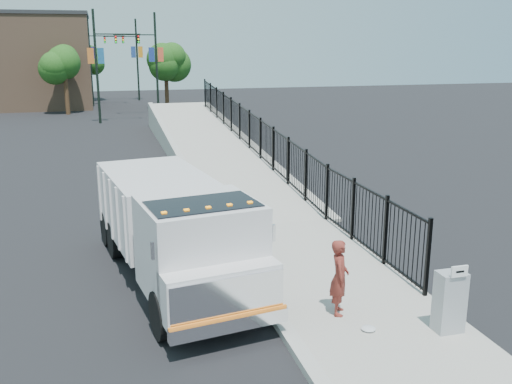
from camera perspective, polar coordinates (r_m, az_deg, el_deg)
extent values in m
plane|color=black|center=(14.19, -0.38, -9.02)|extent=(120.00, 120.00, 0.00)
cube|color=#9E998E|center=(13.07, 10.28, -11.16)|extent=(3.55, 12.00, 0.12)
cube|color=#ADAAA3|center=(12.41, 2.03, -12.27)|extent=(0.30, 12.00, 0.16)
cube|color=#9E998E|center=(29.63, -4.31, 3.56)|extent=(3.95, 24.06, 3.19)
cube|color=black|center=(25.95, 0.44, 4.03)|extent=(0.10, 28.00, 1.80)
cube|color=black|center=(14.52, -8.42, -6.28)|extent=(2.02, 6.84, 0.22)
cube|color=silver|center=(12.12, -5.63, -5.47)|extent=(2.65, 2.52, 1.99)
cube|color=silver|center=(11.22, -3.51, -9.88)|extent=(2.42, 1.05, 0.99)
cube|color=silver|center=(10.91, -2.82, -10.62)|extent=(2.27, 0.43, 0.85)
cube|color=silver|center=(11.07, -2.63, -13.11)|extent=(2.39, 0.54, 0.28)
cube|color=orange|center=(11.00, -2.64, -12.43)|extent=(2.37, 0.42, 0.06)
cube|color=black|center=(11.70, -5.31, -3.12)|extent=(2.36, 1.61, 0.85)
cube|color=silver|center=(15.40, -9.87, -1.21)|extent=(3.00, 4.50, 1.69)
cube|color=silver|center=(10.75, -10.30, -5.78)|extent=(0.07, 0.07, 0.35)
cube|color=silver|center=(11.54, 1.78, -4.10)|extent=(0.07, 0.07, 0.35)
cube|color=orange|center=(11.02, -9.18, -2.11)|extent=(0.11, 0.09, 0.06)
cube|color=orange|center=(11.13, -6.96, -1.85)|extent=(0.11, 0.09, 0.06)
cube|color=orange|center=(11.27, -4.79, -1.60)|extent=(0.11, 0.09, 0.06)
cube|color=orange|center=(11.41, -2.67, -1.34)|extent=(0.11, 0.09, 0.06)
cube|color=orange|center=(11.58, -0.61, -1.09)|extent=(0.11, 0.09, 0.06)
cylinder|color=black|center=(11.66, -9.36, -12.06)|extent=(0.47, 1.03, 0.99)
cylinder|color=black|center=(12.27, 0.26, -10.42)|extent=(0.47, 1.03, 0.99)
cylinder|color=black|center=(16.07, -13.85, -4.66)|extent=(0.47, 1.03, 0.99)
cylinder|color=black|center=(16.52, -6.71, -3.78)|extent=(0.47, 1.03, 0.99)
cylinder|color=black|center=(17.10, -14.53, -3.53)|extent=(0.47, 1.03, 0.99)
cylinder|color=black|center=(17.52, -7.79, -2.73)|extent=(0.47, 1.03, 0.99)
imported|color=maroon|center=(12.22, 8.35, -8.43)|extent=(0.58, 0.70, 1.64)
cube|color=gray|center=(12.10, 18.78, -10.35)|extent=(0.55, 0.40, 1.25)
cube|color=white|center=(11.65, 19.68, -7.48)|extent=(0.35, 0.04, 0.22)
ellipsoid|color=silver|center=(11.96, 11.17, -13.24)|extent=(0.30, 0.30, 0.08)
cylinder|color=black|center=(43.18, -15.65, 11.91)|extent=(0.18, 0.18, 8.00)
cube|color=black|center=(43.17, -13.68, 15.10)|extent=(3.20, 0.08, 0.08)
cube|color=black|center=(43.24, -11.68, 14.74)|extent=(0.18, 0.22, 0.60)
cube|color=#1B5683|center=(43.15, -15.25, 13.00)|extent=(0.45, 0.04, 1.10)
cube|color=#C66323|center=(43.15, -16.20, 12.94)|extent=(0.45, 0.04, 1.10)
cylinder|color=black|center=(46.97, -9.91, 12.41)|extent=(0.18, 0.18, 8.00)
cube|color=black|center=(46.82, -12.06, 15.12)|extent=(3.20, 0.08, 0.08)
cube|color=black|center=(46.75, -13.85, 14.60)|extent=(0.18, 0.22, 0.60)
cube|color=#E24F2E|center=(46.99, -9.52, 13.41)|extent=(0.45, 0.04, 1.10)
cube|color=navy|center=(46.92, -10.39, 13.37)|extent=(0.45, 0.04, 1.10)
cylinder|color=black|center=(55.66, -16.23, 12.38)|extent=(0.18, 0.18, 8.00)
cube|color=black|center=(55.64, -14.71, 14.86)|extent=(3.20, 0.08, 0.08)
cube|color=black|center=(55.68, -13.16, 14.59)|extent=(0.18, 0.22, 0.60)
cube|color=navy|center=(55.64, -15.92, 13.23)|extent=(0.45, 0.04, 1.10)
cube|color=gold|center=(55.65, -16.66, 13.18)|extent=(0.45, 0.04, 1.10)
cylinder|color=black|center=(59.91, -11.78, 12.78)|extent=(0.18, 0.18, 8.00)
cube|color=black|center=(59.81, -13.48, 14.89)|extent=(3.20, 0.08, 0.08)
cube|color=black|center=(59.77, -14.88, 14.47)|extent=(0.18, 0.22, 0.60)
cube|color=orange|center=(59.91, -11.48, 13.56)|extent=(0.45, 0.04, 1.10)
cube|color=#25458C|center=(59.87, -12.17, 13.52)|extent=(0.45, 0.04, 1.10)
cylinder|color=#382314|center=(49.46, -18.40, 9.21)|extent=(0.36, 0.36, 3.20)
sphere|color=#194714|center=(49.32, -18.63, 11.98)|extent=(2.81, 2.81, 2.81)
cylinder|color=#382314|center=(51.48, -8.92, 9.96)|extent=(0.36, 0.36, 3.20)
sphere|color=#194714|center=(51.34, -9.03, 12.63)|extent=(2.75, 2.75, 2.75)
cylinder|color=#382314|center=(60.91, -16.15, 10.28)|extent=(0.36, 0.36, 3.20)
sphere|color=#194714|center=(60.79, -16.32, 12.53)|extent=(2.52, 2.52, 2.52)
cube|color=#8C664C|center=(56.87, -21.37, 12.01)|extent=(10.00, 10.00, 8.00)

